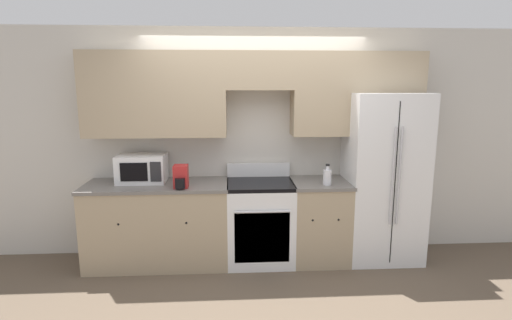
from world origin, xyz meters
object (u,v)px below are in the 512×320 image
(oven_range, at_px, (260,221))
(bottle, at_px, (327,177))
(refrigerator, at_px, (381,177))
(microwave, at_px, (142,168))

(oven_range, distance_m, bottle, 0.91)
(oven_range, xyz_separation_m, refrigerator, (1.39, 0.07, 0.48))
(refrigerator, height_order, microwave, refrigerator)
(microwave, distance_m, bottle, 2.02)
(refrigerator, bearing_deg, oven_range, -177.16)
(bottle, bearing_deg, refrigerator, 18.06)
(oven_range, xyz_separation_m, bottle, (0.71, -0.15, 0.54))
(refrigerator, xyz_separation_m, microwave, (-2.68, 0.03, 0.12))
(refrigerator, bearing_deg, microwave, 179.31)
(microwave, xyz_separation_m, bottle, (2.00, -0.25, -0.06))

